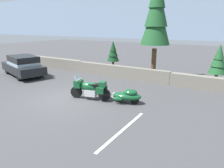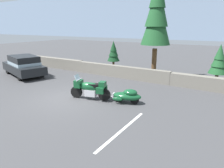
{
  "view_description": "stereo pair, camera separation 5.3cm",
  "coord_description": "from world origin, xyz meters",
  "px_view_note": "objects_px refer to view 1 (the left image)",
  "views": [
    {
      "loc": [
        7.65,
        -7.66,
        3.83
      ],
      "look_at": [
        2.11,
        1.25,
        0.85
      ],
      "focal_mm": 32.31,
      "sensor_mm": 36.0,
      "label": 1
    },
    {
      "loc": [
        7.69,
        -7.63,
        3.83
      ],
      "look_at": [
        2.11,
        1.25,
        0.85
      ],
      "focal_mm": 32.31,
      "sensor_mm": 36.0,
      "label": 2
    }
  ],
  "objects_px": {
    "suv_at_left_edge": "(23,65)",
    "pine_tree_secondary": "(219,60)",
    "pine_tree_far_right": "(113,52)",
    "pine_tree_tall": "(157,12)",
    "car_shaped_trailer": "(127,96)",
    "touring_motorcycle": "(90,88)"
  },
  "relations": [
    {
      "from": "pine_tree_tall",
      "to": "pine_tree_far_right",
      "type": "distance_m",
      "value": 5.29
    },
    {
      "from": "car_shaped_trailer",
      "to": "pine_tree_far_right",
      "type": "xyz_separation_m",
      "value": [
        -4.95,
        6.66,
        1.24
      ]
    },
    {
      "from": "pine_tree_secondary",
      "to": "car_shaped_trailer",
      "type": "bearing_deg",
      "value": -122.08
    },
    {
      "from": "pine_tree_secondary",
      "to": "pine_tree_far_right",
      "type": "distance_m",
      "value": 8.58
    },
    {
      "from": "car_shaped_trailer",
      "to": "touring_motorcycle",
      "type": "bearing_deg",
      "value": -164.88
    },
    {
      "from": "pine_tree_tall",
      "to": "touring_motorcycle",
      "type": "bearing_deg",
      "value": -100.29
    },
    {
      "from": "car_shaped_trailer",
      "to": "suv_at_left_edge",
      "type": "xyz_separation_m",
      "value": [
        -9.97,
        1.02,
        0.43
      ]
    },
    {
      "from": "pine_tree_tall",
      "to": "pine_tree_far_right",
      "type": "height_order",
      "value": "pine_tree_tall"
    },
    {
      "from": "car_shaped_trailer",
      "to": "pine_tree_tall",
      "type": "distance_m",
      "value": 7.47
    },
    {
      "from": "pine_tree_secondary",
      "to": "pine_tree_tall",
      "type": "bearing_deg",
      "value": 177.24
    },
    {
      "from": "car_shaped_trailer",
      "to": "suv_at_left_edge",
      "type": "bearing_deg",
      "value": 174.19
    },
    {
      "from": "suv_at_left_edge",
      "to": "pine_tree_secondary",
      "type": "height_order",
      "value": "pine_tree_secondary"
    },
    {
      "from": "touring_motorcycle",
      "to": "car_shaped_trailer",
      "type": "height_order",
      "value": "touring_motorcycle"
    },
    {
      "from": "pine_tree_tall",
      "to": "pine_tree_secondary",
      "type": "relative_size",
      "value": 2.78
    },
    {
      "from": "car_shaped_trailer",
      "to": "pine_tree_far_right",
      "type": "relative_size",
      "value": 0.84
    },
    {
      "from": "pine_tree_far_right",
      "to": "suv_at_left_edge",
      "type": "bearing_deg",
      "value": -131.67
    },
    {
      "from": "touring_motorcycle",
      "to": "pine_tree_far_right",
      "type": "distance_m",
      "value": 7.85
    },
    {
      "from": "touring_motorcycle",
      "to": "pine_tree_secondary",
      "type": "xyz_separation_m",
      "value": [
        5.58,
        6.24,
        1.14
      ]
    },
    {
      "from": "suv_at_left_edge",
      "to": "pine_tree_secondary",
      "type": "distance_m",
      "value": 14.37
    },
    {
      "from": "pine_tree_secondary",
      "to": "pine_tree_far_right",
      "type": "xyz_separation_m",
      "value": [
        -8.53,
        0.96,
        -0.1
      ]
    },
    {
      "from": "suv_at_left_edge",
      "to": "touring_motorcycle",
      "type": "bearing_deg",
      "value": -11.04
    },
    {
      "from": "touring_motorcycle",
      "to": "pine_tree_secondary",
      "type": "relative_size",
      "value": 0.81
    }
  ]
}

